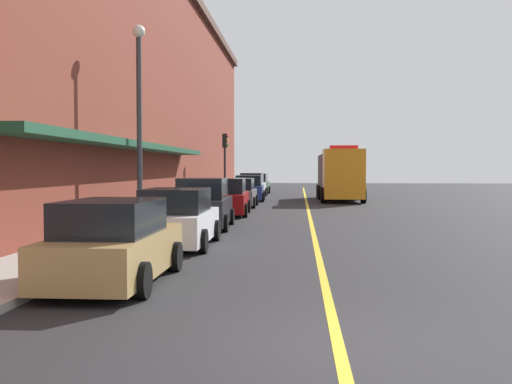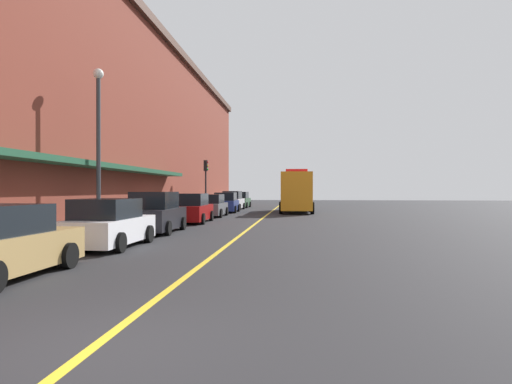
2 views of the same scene
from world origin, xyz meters
The scene contains 15 objects.
ground_plane centered at (0.00, 25.00, 0.00)m, with size 112.00×112.00×0.00m, color #232326.
sidewalk_left centered at (-6.20, 25.00, 0.07)m, with size 2.40×70.00×0.15m, color #9E9B93.
lane_center_stripe centered at (0.00, 25.00, 0.00)m, with size 0.16×70.00×0.01m, color gold.
brick_building_left centered at (-12.70, 23.99, 6.80)m, with size 11.78×64.00×13.58m.
parked_car_1 centered at (-3.93, 9.24, 0.78)m, with size 2.09×4.34×1.65m.
parked_car_2 centered at (-4.01, 14.41, 0.87)m, with size 2.15×4.53×1.87m.
parked_car_3 centered at (-3.92, 20.60, 0.82)m, with size 2.26×4.86×1.75m.
parked_car_4 centered at (-3.95, 26.59, 0.77)m, with size 2.15×4.57×1.64m.
parked_car_5 centered at (-3.85, 32.67, 0.81)m, with size 2.19×4.33×1.74m.
parked_car_6 centered at (-4.04, 37.76, 0.86)m, with size 2.04×4.38×1.85m.
parked_car_7 centered at (-4.02, 43.43, 0.82)m, with size 2.04×4.34×1.76m.
utility_truck centered at (2.26, 33.79, 1.74)m, with size 2.93×9.24×3.65m.
parking_meter_0 centered at (-5.35, 22.38, 1.06)m, with size 0.14×0.18×1.33m.
street_lamp_left centered at (-5.95, 12.73, 4.40)m, with size 0.44×0.44×6.94m.
traffic_light_near centered at (-5.29, 31.05, 3.16)m, with size 0.38×0.36×4.30m.
Camera 2 is at (2.53, -5.05, 1.94)m, focal length 30.73 mm.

